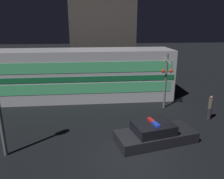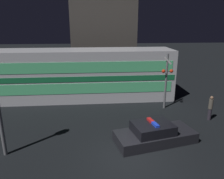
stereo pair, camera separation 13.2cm
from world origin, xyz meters
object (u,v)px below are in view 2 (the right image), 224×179
object	(u,v)px
train	(84,74)
police_car	(154,134)
pedestrian	(210,108)
crossing_signal_near	(166,78)

from	to	relation	value
train	police_car	xyz separation A→B (m)	(3.93, -7.58, -1.61)
police_car	pedestrian	world-z (taller)	pedestrian
pedestrian	crossing_signal_near	size ratio (longest dim) A/B	0.40
train	pedestrian	world-z (taller)	train
train	pedestrian	bearing A→B (deg)	-31.86
train	police_car	world-z (taller)	train
pedestrian	crossing_signal_near	world-z (taller)	crossing_signal_near
train	crossing_signal_near	world-z (taller)	train
police_car	crossing_signal_near	bearing A→B (deg)	53.44
train	crossing_signal_near	distance (m)	6.69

